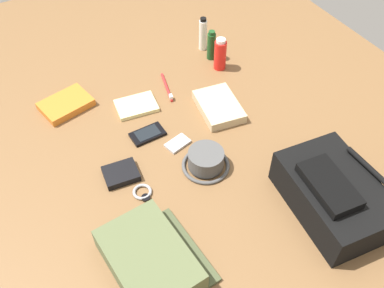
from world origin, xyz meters
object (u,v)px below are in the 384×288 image
at_px(sunscreen_spray, 220,54).
at_px(wallet, 121,174).
at_px(toothpaste_tube, 203,34).
at_px(toiletry_pouch, 151,259).
at_px(shampoo_bottle, 211,46).
at_px(toothbrush, 167,89).
at_px(cell_phone, 148,134).
at_px(notepad, 136,106).
at_px(paperback_novel, 66,104).
at_px(backpack, 333,194).
at_px(bucket_hat, 206,161).
at_px(wristwatch, 143,193).
at_px(folded_towel, 219,107).
at_px(media_player, 178,143).

bearing_deg(sunscreen_spray, wallet, -61.02).
xyz_separation_m(toothpaste_tube, sunscreen_spray, (0.15, -0.01, -0.01)).
height_order(toiletry_pouch, shampoo_bottle, shampoo_bottle).
bearing_deg(toothbrush, cell_phone, -43.64).
height_order(toothpaste_tube, notepad, toothpaste_tube).
bearing_deg(toothbrush, paperback_novel, -105.11).
bearing_deg(notepad, paperback_novel, -112.07).
distance_m(backpack, toothbrush, 0.76).
xyz_separation_m(cell_phone, wallet, (0.12, -0.16, 0.01)).
distance_m(sunscreen_spray, paperback_novel, 0.64).
xyz_separation_m(bucket_hat, sunscreen_spray, (-0.43, 0.32, 0.04)).
bearing_deg(wristwatch, wallet, -162.84).
xyz_separation_m(backpack, toothbrush, (-0.74, -0.18, -0.06)).
distance_m(shampoo_bottle, notepad, 0.43).
bearing_deg(bucket_hat, wristwatch, -90.72).
xyz_separation_m(toiletry_pouch, wristwatch, (-0.24, 0.08, -0.03)).
bearing_deg(folded_towel, bucket_hat, -40.99).
height_order(backpack, shampoo_bottle, backpack).
distance_m(toothpaste_tube, sunscreen_spray, 0.15).
bearing_deg(bucket_hat, media_player, -165.43).
xyz_separation_m(sunscreen_spray, notepad, (0.05, -0.40, -0.06)).
height_order(media_player, toothbrush, toothbrush).
xyz_separation_m(bucket_hat, wallet, (-0.10, -0.26, -0.02)).
bearing_deg(paperback_novel, wristwatch, 8.79).
bearing_deg(toiletry_pouch, media_player, 142.45).
xyz_separation_m(paperback_novel, cell_phone, (0.29, 0.20, -0.01)).
xyz_separation_m(paperback_novel, wallet, (0.41, 0.05, -0.00)).
height_order(toiletry_pouch, paperback_novel, toiletry_pouch).
bearing_deg(folded_towel, cell_phone, -92.89).
height_order(shampoo_bottle, paperback_novel, shampoo_bottle).
distance_m(bucket_hat, shampoo_bottle, 0.60).
distance_m(backpack, paperback_novel, 1.01).
xyz_separation_m(wristwatch, folded_towel, (-0.21, 0.41, 0.01)).
bearing_deg(paperback_novel, folded_towel, 58.61).
bearing_deg(backpack, toothpaste_tube, 174.83).
height_order(sunscreen_spray, media_player, sunscreen_spray).
distance_m(cell_phone, notepad, 0.16).
bearing_deg(notepad, wristwatch, -13.92).
relative_size(shampoo_bottle, wallet, 1.20).
bearing_deg(notepad, folded_towel, 65.59).
bearing_deg(paperback_novel, cell_phone, 35.37).
relative_size(cell_phone, wristwatch, 1.71).
height_order(toothpaste_tube, sunscreen_spray, toothpaste_tube).
relative_size(toothpaste_tube, toothbrush, 0.90).
bearing_deg(paperback_novel, bucket_hat, 31.22).
height_order(toiletry_pouch, toothpaste_tube, toothpaste_tube).
bearing_deg(toothpaste_tube, notepad, -64.17).
relative_size(toiletry_pouch, wristwatch, 4.26).
height_order(toothpaste_tube, shampoo_bottle, toothpaste_tube).
xyz_separation_m(media_player, toothbrush, (-0.28, 0.10, 0.00)).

